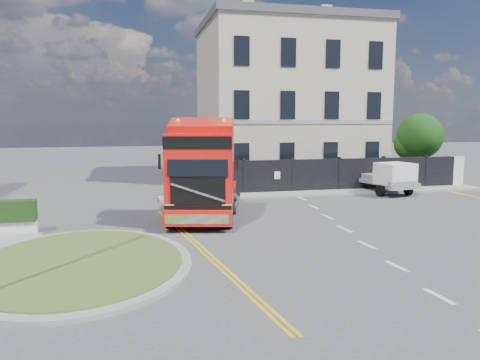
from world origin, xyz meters
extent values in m
plane|color=#424244|center=(0.00, 0.00, 0.00)|extent=(120.00, 120.00, 0.00)
cylinder|color=gray|center=(-7.00, -3.00, 0.06)|extent=(6.80, 6.80, 0.12)
cylinder|color=#3E5522|center=(-7.00, -3.00, 0.14)|extent=(6.20, 6.20, 0.05)
cube|color=black|center=(6.00, 9.00, 1.00)|extent=(18.00, 0.25, 2.00)
cube|color=silver|center=(14.50, 9.00, 1.00)|extent=(2.60, 0.12, 2.00)
cube|color=#BFB198|center=(6.00, 16.50, 5.50)|extent=(12.00, 10.00, 11.00)
cube|color=#4B4B50|center=(6.00, 16.50, 11.25)|extent=(12.30, 10.30, 0.50)
cube|color=#BFB198|center=(3.00, 16.50, 12.00)|extent=(0.80, 0.80, 1.60)
cube|color=#BFB198|center=(9.00, 16.50, 12.00)|extent=(0.80, 0.80, 1.60)
cylinder|color=#382619|center=(14.50, 12.00, 1.20)|extent=(0.24, 0.24, 2.40)
sphere|color=#18330F|center=(14.50, 12.00, 3.20)|extent=(3.20, 3.20, 3.20)
sphere|color=#18330F|center=(14.00, 12.40, 2.60)|extent=(2.20, 2.20, 2.20)
cube|color=gray|center=(6.00, 8.10, 0.06)|extent=(20.00, 1.60, 0.12)
cube|color=black|center=(-2.11, 3.78, 0.81)|extent=(4.14, 7.23, 0.49)
cube|color=red|center=(-2.54, 1.94, 2.32)|extent=(3.27, 3.35, 3.02)
cube|color=red|center=(-2.28, 3.04, 3.56)|extent=(2.85, 1.57, 1.51)
cube|color=black|center=(-2.86, 0.59, 2.75)|extent=(2.33, 0.61, 1.13)
cube|color=red|center=(-2.94, 0.26, 0.59)|extent=(2.71, 0.99, 0.59)
cylinder|color=black|center=(-3.88, 1.37, 0.56)|extent=(0.59, 1.17, 1.12)
cylinder|color=gray|center=(-3.88, 1.37, 0.56)|extent=(0.52, 0.69, 0.62)
cylinder|color=black|center=(-1.61, 0.83, 0.56)|extent=(0.59, 1.17, 1.12)
cylinder|color=gray|center=(-1.61, 0.83, 0.56)|extent=(0.52, 0.69, 0.62)
cylinder|color=black|center=(-2.99, 5.09, 0.56)|extent=(0.59, 1.17, 1.12)
cylinder|color=gray|center=(-2.99, 5.09, 0.56)|extent=(0.52, 0.69, 0.62)
cylinder|color=black|center=(-0.72, 4.56, 0.56)|extent=(0.59, 1.17, 1.12)
cylinder|color=gray|center=(-0.72, 4.56, 0.56)|extent=(0.52, 0.69, 0.62)
cylinder|color=black|center=(-2.69, 6.35, 0.56)|extent=(0.59, 1.17, 1.12)
cylinder|color=gray|center=(-2.69, 6.35, 0.56)|extent=(0.52, 0.69, 0.62)
cylinder|color=black|center=(-0.43, 5.82, 0.56)|extent=(0.59, 1.17, 1.12)
cylinder|color=gray|center=(-0.43, 5.82, 0.56)|extent=(0.52, 0.69, 0.62)
cube|color=slate|center=(9.36, 8.00, 0.67)|extent=(2.54, 4.80, 0.24)
cube|color=white|center=(9.36, 6.57, 1.28)|extent=(2.06, 1.99, 1.24)
cylinder|color=black|center=(8.46, 6.57, 0.33)|extent=(0.24, 0.67, 0.67)
cylinder|color=black|center=(10.26, 6.57, 0.33)|extent=(0.24, 0.67, 0.67)
cylinder|color=black|center=(8.46, 9.43, 0.33)|extent=(0.24, 0.67, 0.67)
cylinder|color=black|center=(10.26, 9.43, 0.33)|extent=(0.24, 0.67, 0.67)
camera|label=1|loc=(-5.29, -17.45, 4.43)|focal=35.00mm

